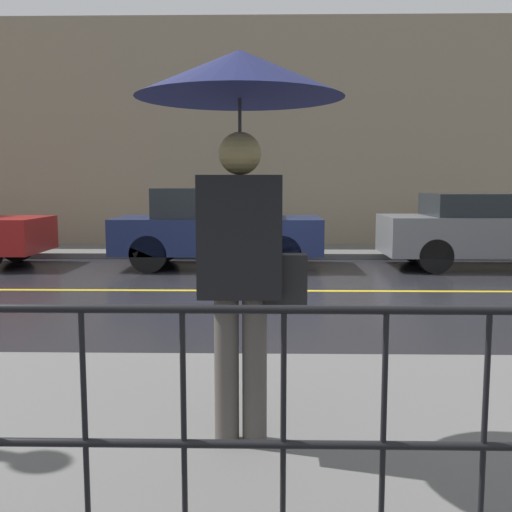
{
  "coord_description": "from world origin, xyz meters",
  "views": [
    {
      "loc": [
        -0.26,
        -8.97,
        1.62
      ],
      "look_at": [
        -0.38,
        -3.38,
        0.94
      ],
      "focal_mm": 42.0,
      "sensor_mm": 36.0,
      "label": 1
    }
  ],
  "objects": [
    {
      "name": "ground_plane",
      "position": [
        0.0,
        0.0,
        0.0
      ],
      "size": [
        80.0,
        80.0,
        0.0
      ],
      "primitive_type": "plane",
      "color": "black"
    },
    {
      "name": "sidewalk_near",
      "position": [
        0.0,
        -5.37,
        0.06
      ],
      "size": [
        28.0,
        3.11,
        0.12
      ],
      "color": "#60605E",
      "rests_on": "ground_plane"
    },
    {
      "name": "sidewalk_far",
      "position": [
        0.0,
        4.82,
        0.06
      ],
      "size": [
        28.0,
        2.02,
        0.12
      ],
      "color": "#60605E",
      "rests_on": "ground_plane"
    },
    {
      "name": "lane_marking",
      "position": [
        0.0,
        0.0,
        0.0
      ],
      "size": [
        25.2,
        0.12,
        0.01
      ],
      "color": "gold",
      "rests_on": "ground_plane"
    },
    {
      "name": "building_storefront",
      "position": [
        0.0,
        5.99,
        2.81
      ],
      "size": [
        28.0,
        0.3,
        5.62
      ],
      "color": "gray",
      "rests_on": "ground_plane"
    },
    {
      "name": "railing_foreground",
      "position": [
        0.0,
        -6.67,
        0.77
      ],
      "size": [
        12.0,
        0.04,
        1.02
      ],
      "color": "black",
      "rests_on": "sidewalk_near"
    },
    {
      "name": "pedestrian",
      "position": [
        -0.41,
        -5.62,
        1.9
      ],
      "size": [
        1.15,
        1.15,
        2.22
      ],
      "rotation": [
        0.0,
        0.0,
        3.14
      ],
      "color": "#4C4742",
      "rests_on": "sidewalk_near"
    },
    {
      "name": "car_navy",
      "position": [
        -1.27,
        2.64,
        0.78
      ],
      "size": [
        3.96,
        1.78,
        1.54
      ],
      "color": "#19234C",
      "rests_on": "ground_plane"
    },
    {
      "name": "car_grey",
      "position": [
        4.05,
        2.64,
        0.74
      ],
      "size": [
        4.22,
        1.72,
        1.43
      ],
      "color": "slate",
      "rests_on": "ground_plane"
    }
  ]
}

